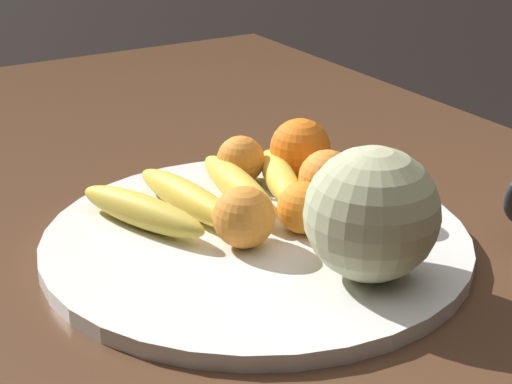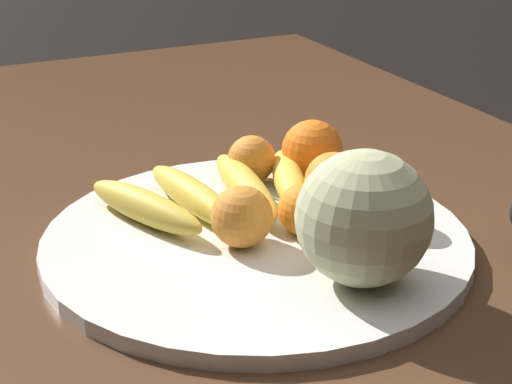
{
  "view_description": "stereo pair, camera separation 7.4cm",
  "coord_description": "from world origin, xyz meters",
  "px_view_note": "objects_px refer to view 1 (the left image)",
  "views": [
    {
      "loc": [
        0.78,
        -0.45,
        1.17
      ],
      "look_at": [
        0.07,
        -0.03,
        0.82
      ],
      "focal_mm": 60.0,
      "sensor_mm": 36.0,
      "label": 1
    },
    {
      "loc": [
        0.81,
        -0.39,
        1.17
      ],
      "look_at": [
        0.07,
        -0.03,
        0.82
      ],
      "focal_mm": 60.0,
      "sensor_mm": 36.0,
      "label": 2
    }
  ],
  "objects_px": {
    "orange_front_right": "(382,196)",
    "orange_back_left": "(300,149)",
    "fruit_bowl": "(256,241)",
    "orange_top_small": "(241,160)",
    "produce_tag": "(295,199)",
    "orange_mid_center": "(303,208)",
    "melon": "(372,214)",
    "banana_bunch": "(213,194)",
    "orange_back_right": "(244,217)",
    "orange_front_left": "(327,179)",
    "kitchen_table": "(247,283)"
  },
  "relations": [
    {
      "from": "orange_top_small",
      "to": "orange_front_right",
      "type": "bearing_deg",
      "value": 23.74
    },
    {
      "from": "orange_mid_center",
      "to": "orange_top_small",
      "type": "relative_size",
      "value": 0.97
    },
    {
      "from": "kitchen_table",
      "to": "melon",
      "type": "xyz_separation_m",
      "value": [
        0.2,
        0.02,
        0.17
      ]
    },
    {
      "from": "orange_top_small",
      "to": "produce_tag",
      "type": "distance_m",
      "value": 0.09
    },
    {
      "from": "orange_top_small",
      "to": "produce_tag",
      "type": "bearing_deg",
      "value": 18.25
    },
    {
      "from": "orange_front_right",
      "to": "orange_mid_center",
      "type": "xyz_separation_m",
      "value": [
        -0.02,
        -0.09,
        -0.0
      ]
    },
    {
      "from": "orange_front_right",
      "to": "orange_back_left",
      "type": "height_order",
      "value": "orange_back_left"
    },
    {
      "from": "orange_front_left",
      "to": "orange_back_right",
      "type": "relative_size",
      "value": 1.02
    },
    {
      "from": "orange_back_right",
      "to": "produce_tag",
      "type": "xyz_separation_m",
      "value": [
        -0.07,
        0.11,
        -0.03
      ]
    },
    {
      "from": "kitchen_table",
      "to": "orange_top_small",
      "type": "distance_m",
      "value": 0.15
    },
    {
      "from": "melon",
      "to": "orange_top_small",
      "type": "distance_m",
      "value": 0.27
    },
    {
      "from": "orange_mid_center",
      "to": "orange_back_right",
      "type": "relative_size",
      "value": 0.87
    },
    {
      "from": "kitchen_table",
      "to": "orange_back_right",
      "type": "bearing_deg",
      "value": -31.85
    },
    {
      "from": "fruit_bowl",
      "to": "orange_mid_center",
      "type": "distance_m",
      "value": 0.06
    },
    {
      "from": "kitchen_table",
      "to": "orange_mid_center",
      "type": "bearing_deg",
      "value": 13.07
    },
    {
      "from": "banana_bunch",
      "to": "orange_back_left",
      "type": "xyz_separation_m",
      "value": [
        -0.03,
        0.14,
        0.02
      ]
    },
    {
      "from": "orange_top_small",
      "to": "kitchen_table",
      "type": "bearing_deg",
      "value": -25.34
    },
    {
      "from": "banana_bunch",
      "to": "orange_front_right",
      "type": "xyz_separation_m",
      "value": [
        0.12,
        0.15,
        0.01
      ]
    },
    {
      "from": "orange_back_left",
      "to": "orange_mid_center",
      "type": "bearing_deg",
      "value": -32.43
    },
    {
      "from": "melon",
      "to": "banana_bunch",
      "type": "height_order",
      "value": "melon"
    },
    {
      "from": "orange_front_left",
      "to": "orange_back_left",
      "type": "xyz_separation_m",
      "value": [
        -0.09,
        0.02,
        0.0
      ]
    },
    {
      "from": "fruit_bowl",
      "to": "orange_top_small",
      "type": "xyz_separation_m",
      "value": [
        -0.14,
        0.06,
        0.04
      ]
    },
    {
      "from": "melon",
      "to": "produce_tag",
      "type": "bearing_deg",
      "value": 168.17
    },
    {
      "from": "orange_back_right",
      "to": "orange_mid_center",
      "type": "bearing_deg",
      "value": 87.07
    },
    {
      "from": "produce_tag",
      "to": "orange_front_left",
      "type": "bearing_deg",
      "value": 2.79
    },
    {
      "from": "banana_bunch",
      "to": "orange_back_left",
      "type": "relative_size",
      "value": 3.66
    },
    {
      "from": "banana_bunch",
      "to": "orange_back_left",
      "type": "bearing_deg",
      "value": -77.41
    },
    {
      "from": "fruit_bowl",
      "to": "orange_front_right",
      "type": "bearing_deg",
      "value": 74.16
    },
    {
      "from": "fruit_bowl",
      "to": "produce_tag",
      "type": "bearing_deg",
      "value": 122.57
    },
    {
      "from": "fruit_bowl",
      "to": "orange_front_left",
      "type": "bearing_deg",
      "value": 102.61
    },
    {
      "from": "kitchen_table",
      "to": "orange_top_small",
      "type": "relative_size",
      "value": 28.55
    },
    {
      "from": "produce_tag",
      "to": "melon",
      "type": "bearing_deg",
      "value": -44.81
    },
    {
      "from": "orange_front_left",
      "to": "orange_back_right",
      "type": "distance_m",
      "value": 0.14
    },
    {
      "from": "fruit_bowl",
      "to": "orange_top_small",
      "type": "distance_m",
      "value": 0.15
    },
    {
      "from": "kitchen_table",
      "to": "banana_bunch",
      "type": "xyz_separation_m",
      "value": [
        -0.01,
        -0.04,
        0.12
      ]
    },
    {
      "from": "fruit_bowl",
      "to": "orange_mid_center",
      "type": "relative_size",
      "value": 8.08
    },
    {
      "from": "orange_mid_center",
      "to": "orange_back_right",
      "type": "xyz_separation_m",
      "value": [
        -0.0,
        -0.07,
        0.0
      ]
    },
    {
      "from": "kitchen_table",
      "to": "orange_front_right",
      "type": "bearing_deg",
      "value": 46.21
    },
    {
      "from": "orange_front_right",
      "to": "orange_mid_center",
      "type": "distance_m",
      "value": 0.09
    },
    {
      "from": "kitchen_table",
      "to": "fruit_bowl",
      "type": "xyz_separation_m",
      "value": [
        0.07,
        -0.03,
        0.09
      ]
    },
    {
      "from": "banana_bunch",
      "to": "orange_back_right",
      "type": "relative_size",
      "value": 4.22
    },
    {
      "from": "melon",
      "to": "produce_tag",
      "type": "height_order",
      "value": "melon"
    },
    {
      "from": "orange_front_right",
      "to": "orange_top_small",
      "type": "distance_m",
      "value": 0.19
    },
    {
      "from": "banana_bunch",
      "to": "produce_tag",
      "type": "xyz_separation_m",
      "value": [
        0.03,
        0.1,
        -0.02
      ]
    },
    {
      "from": "kitchen_table",
      "to": "fruit_bowl",
      "type": "relative_size",
      "value": 3.66
    },
    {
      "from": "orange_front_right",
      "to": "produce_tag",
      "type": "height_order",
      "value": "orange_front_right"
    },
    {
      "from": "orange_top_small",
      "to": "produce_tag",
      "type": "height_order",
      "value": "orange_top_small"
    },
    {
      "from": "kitchen_table",
      "to": "orange_back_right",
      "type": "distance_m",
      "value": 0.16
    },
    {
      "from": "melon",
      "to": "orange_back_left",
      "type": "height_order",
      "value": "melon"
    },
    {
      "from": "orange_front_right",
      "to": "orange_back_left",
      "type": "distance_m",
      "value": 0.15
    }
  ]
}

